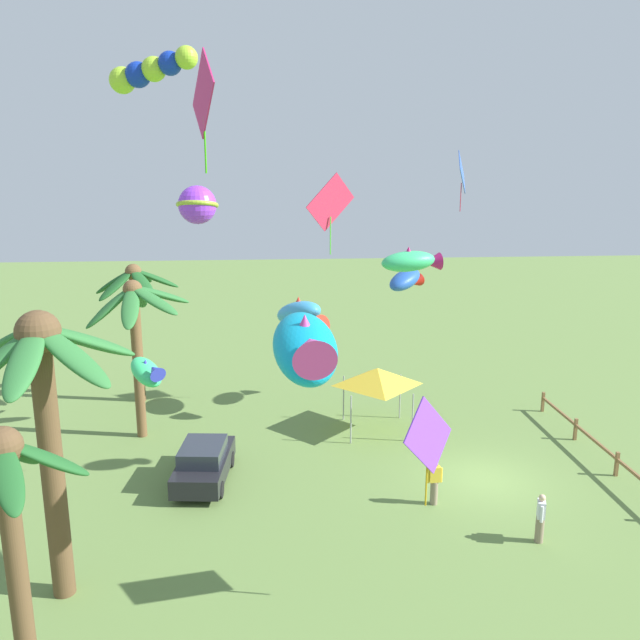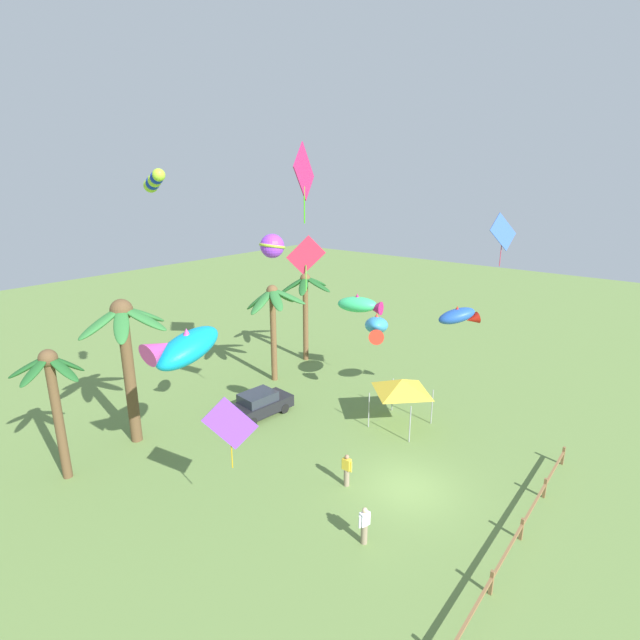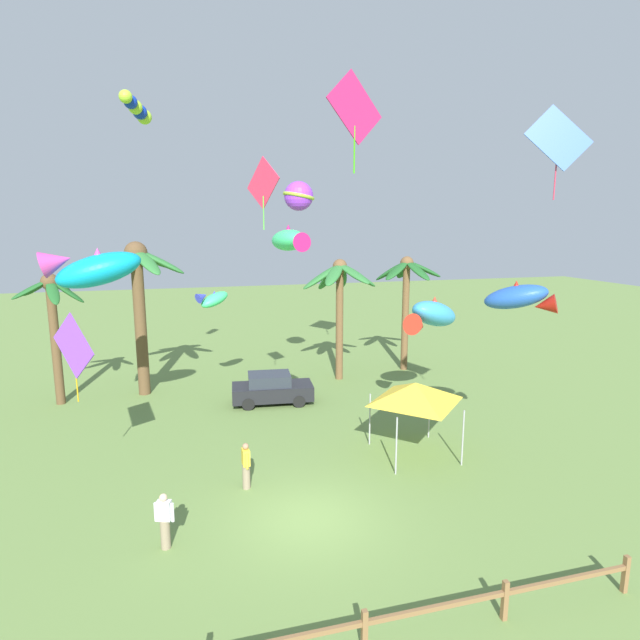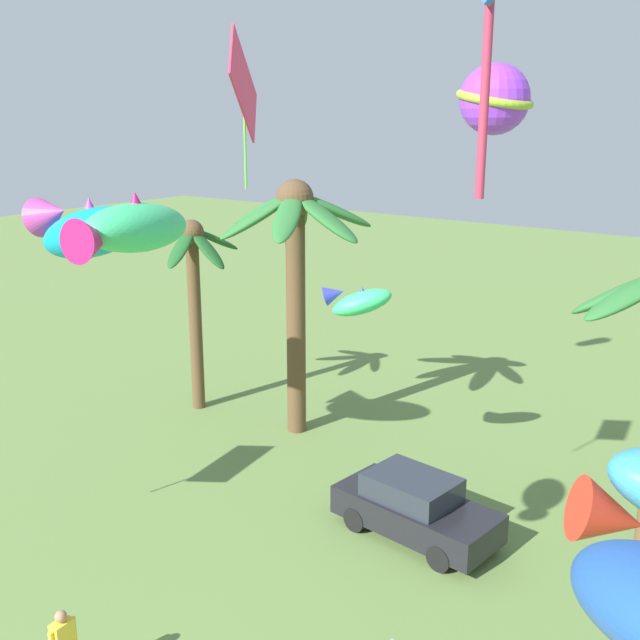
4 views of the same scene
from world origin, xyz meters
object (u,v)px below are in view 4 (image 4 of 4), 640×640
Objects in this scene: palm_tree_1 at (295,248)px; kite_fish_3 at (131,228)px; palm_tree_0 at (193,274)px; kite_diamond_4 at (244,87)px; kite_fish_2 at (358,301)px; kite_fish_1 at (85,229)px; kite_ball_6 at (495,99)px; parked_car_0 at (415,507)px.

palm_tree_1 is 3.51× the size of kite_fish_3.
kite_diamond_4 is (9.06, -7.23, 5.48)m from palm_tree_0.
kite_diamond_4 reaches higher than kite_fish_3.
kite_fish_1 is at bearing -134.63° from kite_fish_2.
kite_fish_3 is 1.36× the size of kite_ball_6.
kite_fish_3 is at bearing -94.47° from parked_car_0.
palm_tree_0 is at bearing -173.24° from palm_tree_1.
kite_fish_3 reaches higher than palm_tree_0.
kite_ball_6 is at bearing 62.11° from kite_diamond_4.
kite_fish_2 is (4.59, 4.65, -1.96)m from kite_fish_1.
kite_fish_2 is 0.85× the size of kite_fish_3.
kite_fish_3 is at bearing -105.25° from kite_ball_6.
kite_fish_3 is 0.85× the size of kite_diamond_4.
parked_car_0 is 10.43m from kite_fish_3.
kite_ball_6 reaches higher than parked_car_0.
kite_diamond_4 is (-0.39, 2.81, 1.96)m from kite_fish_3.
palm_tree_0 is 7.11m from kite_fish_1.
kite_fish_2 is 7.86m from kite_diamond_4.
parked_car_0 is at bearing -26.97° from kite_fish_2.
kite_fish_1 is 2.25× the size of kite_ball_6.
kite_fish_3 reaches higher than kite_fish_1.
kite_diamond_4 is at bearing -117.89° from kite_ball_6.
kite_fish_3 reaches higher than parked_car_0.
parked_car_0 is at bearing 24.92° from kite_fish_1.
kite_fish_1 is at bearing 169.17° from kite_diamond_4.
kite_ball_6 is (2.00, 7.32, 1.81)m from kite_fish_3.
palm_tree_1 is at bearing 152.30° from kite_fish_2.
kite_fish_1 reaches higher than kite_fish_2.
kite_fish_2 is 0.72× the size of kite_diamond_4.
palm_tree_1 is at bearing 157.10° from kite_ball_6.
palm_tree_1 is 9.17m from kite_ball_6.
kite_diamond_4 is (1.62, -5.83, 5.01)m from kite_fish_2.
kite_fish_1 is (-1.05, -6.50, 1.23)m from palm_tree_1.
kite_ball_6 reaches higher than palm_tree_1.
kite_diamond_4 reaches higher than kite_ball_6.
palm_tree_0 is 3.38× the size of kite_fish_2.
kite_fish_1 is at bearing 148.76° from kite_fish_3.
parked_car_0 is at bearing -27.39° from palm_tree_1.
palm_tree_0 is at bearing 133.24° from kite_fish_3.
palm_tree_1 is at bearing 117.84° from kite_fish_3.
kite_fish_3 is at bearing -62.16° from palm_tree_1.
palm_tree_1 is 1.94× the size of parked_car_0.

